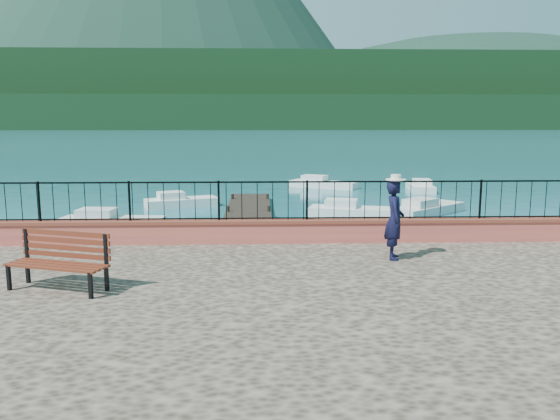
{
  "coord_description": "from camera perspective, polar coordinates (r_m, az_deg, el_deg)",
  "views": [
    {
      "loc": [
        -1.47,
        -9.75,
        4.21
      ],
      "look_at": [
        -1.04,
        2.0,
        2.3
      ],
      "focal_mm": 35.0,
      "sensor_mm": 36.0,
      "label": 1
    }
  ],
  "objects": [
    {
      "name": "ground",
      "position": [
        10.72,
        6.13,
        -13.95
      ],
      "size": [
        2000.0,
        2000.0,
        0.0
      ],
      "primitive_type": "plane",
      "color": "#19596B",
      "rests_on": "ground"
    },
    {
      "name": "parapet",
      "position": [
        13.8,
        4.05,
        -2.17
      ],
      "size": [
        28.0,
        0.46,
        0.58
      ],
      "primitive_type": "cube",
      "color": "#CA6449",
      "rests_on": "promenade"
    },
    {
      "name": "railing",
      "position": [
        13.67,
        4.09,
        0.98
      ],
      "size": [
        27.0,
        0.05,
        0.95
      ],
      "primitive_type": "cube",
      "color": "black",
      "rests_on": "parapet"
    },
    {
      "name": "dock",
      "position": [
        22.13,
        -3.44,
        -1.37
      ],
      "size": [
        2.0,
        16.0,
        0.3
      ],
      "primitive_type": "cube",
      "color": "#2D231C",
      "rests_on": "ground"
    },
    {
      "name": "far_forest",
      "position": [
        309.79,
        -1.86,
        10.09
      ],
      "size": [
        900.0,
        60.0,
        18.0
      ],
      "primitive_type": "cube",
      "color": "black",
      "rests_on": "ground"
    },
    {
      "name": "foothills",
      "position": [
        370.18,
        -1.92,
        11.96
      ],
      "size": [
        900.0,
        120.0,
        44.0
      ],
      "primitive_type": "cube",
      "color": "black",
      "rests_on": "ground"
    },
    {
      "name": "companion_hill",
      "position": [
        611.3,
        19.34,
        8.3
      ],
      "size": [
        448.0,
        384.0,
        180.0
      ],
      "primitive_type": "ellipsoid",
      "color": "#142D23",
      "rests_on": "ground"
    },
    {
      "name": "park_bench",
      "position": [
        10.66,
        -22.1,
        -6.13
      ],
      "size": [
        1.97,
        1.18,
        1.04
      ],
      "rotation": [
        0.0,
        0.0,
        -0.33
      ],
      "color": "black",
      "rests_on": "promenade"
    },
    {
      "name": "person",
      "position": [
        12.24,
        11.87,
        -1.01
      ],
      "size": [
        0.51,
        0.7,
        1.76
      ],
      "primitive_type": "imported",
      "rotation": [
        0.0,
        0.0,
        1.42
      ],
      "color": "black",
      "rests_on": "promenade"
    },
    {
      "name": "hat",
      "position": [
        12.11,
        12.02,
        3.37
      ],
      "size": [
        0.44,
        0.44,
        0.12
      ],
      "primitive_type": "cylinder",
      "color": "white",
      "rests_on": "person"
    },
    {
      "name": "boat_0",
      "position": [
        22.8,
        -17.15,
        -0.82
      ],
      "size": [
        4.2,
        1.73,
        0.8
      ],
      "primitive_type": "cube",
      "rotation": [
        0.0,
        0.0,
        -0.11
      ],
      "color": "silver",
      "rests_on": "ground"
    },
    {
      "name": "boat_1",
      "position": [
        24.58,
        7.78,
        0.21
      ],
      "size": [
        4.18,
        2.28,
        0.8
      ],
      "primitive_type": "cube",
      "rotation": [
        0.0,
        0.0,
        -0.26
      ],
      "color": "silver",
      "rests_on": "ground"
    },
    {
      "name": "boat_2",
      "position": [
        25.96,
        15.22,
        0.45
      ],
      "size": [
        4.1,
        3.73,
        0.8
      ],
      "primitive_type": "cube",
      "rotation": [
        0.0,
        0.0,
        0.7
      ],
      "color": "silver",
      "rests_on": "ground"
    },
    {
      "name": "boat_3",
      "position": [
        27.73,
        -10.24,
        1.17
      ],
      "size": [
        3.78,
        2.51,
        0.8
      ],
      "primitive_type": "cube",
      "rotation": [
        0.0,
        0.0,
        0.37
      ],
      "color": "white",
      "rests_on": "ground"
    },
    {
      "name": "boat_4",
      "position": [
        35.34,
        4.59,
        2.99
      ],
      "size": [
        4.45,
        3.25,
        0.8
      ],
      "primitive_type": "cube",
      "rotation": [
        0.0,
        0.0,
        -0.51
      ],
      "color": "silver",
      "rests_on": "ground"
    },
    {
      "name": "boat_5",
      "position": [
        34.73,
        14.45,
        2.62
      ],
      "size": [
        1.75,
        3.77,
        0.8
      ],
      "primitive_type": "cube",
      "rotation": [
        0.0,
        0.0,
        1.44
      ],
      "color": "white",
      "rests_on": "ground"
    }
  ]
}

